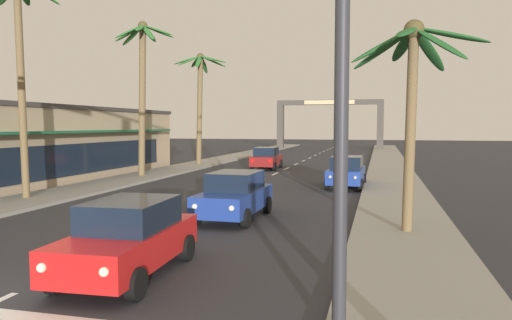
{
  "coord_description": "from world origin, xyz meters",
  "views": [
    {
      "loc": [
        7.01,
        -7.71,
        3.34
      ],
      "look_at": [
        3.04,
        8.0,
        2.2
      ],
      "focal_mm": 34.42,
      "sensor_mm": 36.0,
      "label": 1
    }
  ],
  "objects": [
    {
      "name": "palm_left_second",
      "position": [
        -8.36,
        10.81,
        7.44
      ],
      "size": [
        3.54,
        3.88,
        10.09
      ],
      "color": "brown",
      "rests_on": "ground"
    },
    {
      "name": "sidewalk_right",
      "position": [
        7.8,
        20.0,
        0.07
      ],
      "size": [
        3.2,
        110.0,
        0.14
      ],
      "primitive_type": "cube",
      "color": "gray",
      "rests_on": "ground"
    },
    {
      "name": "storefront_strip_left",
      "position": [
        -13.53,
        16.89,
        2.26
      ],
      "size": [
        8.3,
        26.52,
        4.52
      ],
      "color": "tan",
      "rests_on": "ground"
    },
    {
      "name": "palm_left_third",
      "position": [
        -7.73,
        21.07,
        6.74
      ],
      "size": [
        3.88,
        3.94,
        9.93
      ],
      "color": "brown",
      "rests_on": "ground"
    },
    {
      "name": "traffic_signal_mast",
      "position": [
        3.26,
        -0.27,
        5.38
      ],
      "size": [
        10.72,
        0.4,
        7.54
      ],
      "color": "#2D2D33",
      "rests_on": "ground"
    },
    {
      "name": "palm_left_farthest",
      "position": [
        -7.68,
        31.27,
        6.37
      ],
      "size": [
        4.63,
        4.2,
        9.39
      ],
      "color": "brown",
      "rests_on": "ground"
    },
    {
      "name": "sedan_parked_nearest_kerb",
      "position": [
        5.29,
        19.13,
        0.85
      ],
      "size": [
        2.03,
        4.48,
        1.68
      ],
      "color": "navy",
      "rests_on": "ground"
    },
    {
      "name": "sidewalk_left",
      "position": [
        -7.8,
        20.0,
        0.07
      ],
      "size": [
        3.2,
        110.0,
        0.14
      ],
      "primitive_type": "cube",
      "color": "gray",
      "rests_on": "ground"
    },
    {
      "name": "sedan_lead_at_stop_bar",
      "position": [
        1.62,
        2.04,
        0.85
      ],
      "size": [
        2.09,
        4.5,
        1.68
      ],
      "color": "red",
      "rests_on": "ground"
    },
    {
      "name": "sedan_third_in_queue",
      "position": [
        1.99,
        9.02,
        0.85
      ],
      "size": [
        2.03,
        4.48,
        1.68
      ],
      "color": "navy",
      "rests_on": "ground"
    },
    {
      "name": "palm_right_second",
      "position": [
        7.92,
        7.72,
        4.87
      ],
      "size": [
        4.05,
        4.21,
        6.47
      ],
      "color": "brown",
      "rests_on": "ground"
    },
    {
      "name": "sedan_oncoming_far",
      "position": [
        -1.42,
        28.94,
        0.85
      ],
      "size": [
        2.05,
        4.49,
        1.68
      ],
      "color": "maroon",
      "rests_on": "ground"
    },
    {
      "name": "lane_markings",
      "position": [
        0.46,
        20.06,
        0.0
      ],
      "size": [
        4.28,
        88.94,
        0.01
      ],
      "color": "silver",
      "rests_on": "ground"
    },
    {
      "name": "ground_plane",
      "position": [
        0.0,
        0.0,
        0.0
      ],
      "size": [
        220.0,
        220.0,
        0.0
      ],
      "primitive_type": "plane",
      "color": "#2D2D33"
    },
    {
      "name": "town_gateway_arch",
      "position": [
        0.0,
        62.35,
        4.51
      ],
      "size": [
        14.97,
        0.9,
        6.98
      ],
      "color": "#423D38",
      "rests_on": "ground"
    }
  ]
}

